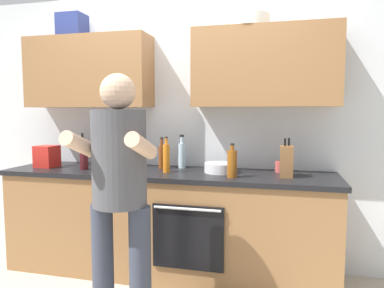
{
  "coord_description": "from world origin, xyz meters",
  "views": [
    {
      "loc": [
        0.94,
        -2.86,
        1.42
      ],
      "look_at": [
        0.25,
        -0.1,
        1.15
      ],
      "focal_mm": 33.22,
      "sensor_mm": 36.0,
      "label": 1
    }
  ],
  "objects": [
    {
      "name": "knife_block",
      "position": [
        1.0,
        -0.02,
        1.02
      ],
      "size": [
        0.1,
        0.14,
        0.3
      ],
      "color": "brown",
      "rests_on": "counter"
    },
    {
      "name": "bottle_syrup",
      "position": [
        0.59,
        -0.14,
        1.01
      ],
      "size": [
        0.08,
        0.08,
        0.27
      ],
      "color": "#8C4C14",
      "rests_on": "counter"
    },
    {
      "name": "bottle_juice",
      "position": [
        0.02,
        -0.05,
        1.02
      ],
      "size": [
        0.06,
        0.06,
        0.3
      ],
      "color": "orange",
      "rests_on": "counter"
    },
    {
      "name": "back_wall_unit",
      "position": [
        -0.0,
        0.27,
        1.5
      ],
      "size": [
        4.0,
        0.39,
        2.5
      ],
      "color": "silver",
      "rests_on": "ground"
    },
    {
      "name": "bottle_vinegar",
      "position": [
        -0.08,
        0.13,
        1.01
      ],
      "size": [
        0.05,
        0.05,
        0.28
      ],
      "color": "brown",
      "rests_on": "counter"
    },
    {
      "name": "cup_ceramic",
      "position": [
        0.95,
        0.2,
        0.95
      ],
      "size": [
        0.09,
        0.09,
        0.09
      ],
      "primitive_type": "cylinder",
      "color": "#BF4C47",
      "rests_on": "counter"
    },
    {
      "name": "counter",
      "position": [
        0.0,
        -0.0,
        0.45
      ],
      "size": [
        2.84,
        0.67,
        0.9
      ],
      "color": "olive",
      "rests_on": "ground"
    },
    {
      "name": "person_standing",
      "position": [
        -0.03,
        -0.84,
        0.97
      ],
      "size": [
        0.49,
        0.45,
        1.64
      ],
      "color": "#383D4C",
      "rests_on": "ground"
    },
    {
      "name": "bottle_water",
      "position": [
        0.08,
        0.21,
        1.03
      ],
      "size": [
        0.07,
        0.07,
        0.3
      ],
      "color": "silver",
      "rests_on": "counter"
    },
    {
      "name": "grocery_bag_crisps",
      "position": [
        -1.14,
        -0.03,
        1.0
      ],
      "size": [
        0.19,
        0.18,
        0.2
      ],
      "primitive_type": "cube",
      "rotation": [
        0.0,
        0.0,
        -0.07
      ],
      "color": "red",
      "rests_on": "counter"
    },
    {
      "name": "bottle_wine",
      "position": [
        -0.73,
        -0.08,
        1.02
      ],
      "size": [
        0.07,
        0.07,
        0.28
      ],
      "color": "#471419",
      "rests_on": "counter"
    },
    {
      "name": "bottle_soy",
      "position": [
        -0.88,
        0.14,
        1.03
      ],
      "size": [
        0.05,
        0.05,
        0.31
      ],
      "color": "black",
      "rests_on": "counter"
    },
    {
      "name": "bottle_hotsauce",
      "position": [
        -0.48,
        0.1,
        1.01
      ],
      "size": [
        0.05,
        0.05,
        0.28
      ],
      "color": "red",
      "rests_on": "counter"
    },
    {
      "name": "mixing_bowl",
      "position": [
        0.46,
        0.06,
        0.94
      ],
      "size": [
        0.27,
        0.27,
        0.08
      ],
      "primitive_type": "cylinder",
      "color": "silver",
      "rests_on": "counter"
    },
    {
      "name": "ground_plane",
      "position": [
        0.0,
        0.0,
        0.0
      ],
      "size": [
        12.0,
        12.0,
        0.0
      ],
      "primitive_type": "plane",
      "color": "#B2A893"
    }
  ]
}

